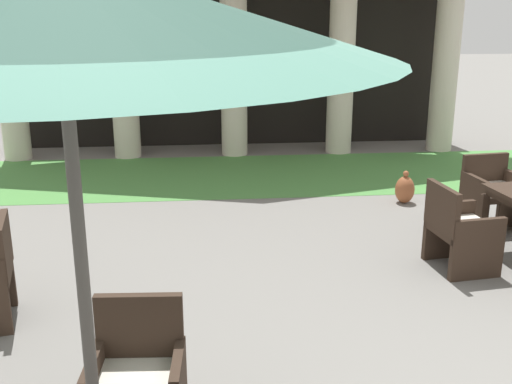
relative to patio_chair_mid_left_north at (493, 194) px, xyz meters
The scene contains 6 objects.
lawn_strip 3.92m from the patio_chair_mid_left_north, 137.50° to the left, with size 10.57×2.51×0.01m, color #519347.
patio_chair_mid_left_north is the anchor object (origin of this frame).
patio_chair_mid_left_west 1.46m from the patio_chair_mid_left_north, 127.97° to the right, with size 0.63×0.68×0.89m.
patio_umbrella_mid_right 6.40m from the patio_chair_mid_left_north, 131.18° to the right, with size 2.42×2.42×2.85m.
patio_chair_mid_right_north 5.26m from the patio_chair_mid_left_north, 138.00° to the right, with size 0.59×0.54×0.91m.
terracotta_urn 1.28m from the patio_chair_mid_left_north, 125.90° to the left, with size 0.26×0.26×0.45m.
Camera 1 is at (-0.62, -2.20, 2.62)m, focal length 43.59 mm.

